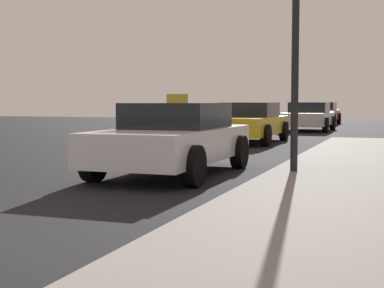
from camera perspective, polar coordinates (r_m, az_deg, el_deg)
name	(u,v)px	position (r m, az deg, el deg)	size (l,w,h in m)	color
street_lamp	(296,7)	(9.64, 10.31, 13.33)	(0.36, 0.36, 3.85)	black
car_white	(174,138)	(10.20, -1.81, 0.60)	(1.94, 4.12, 1.43)	white
car_yellow	(248,122)	(18.28, 5.60, 2.18)	(2.02, 4.28, 1.27)	yellow
car_silver	(309,116)	(26.07, 11.55, 2.72)	(2.05, 4.21, 1.27)	#B7B7BF
car_red	(321,113)	(33.80, 12.72, 3.03)	(1.98, 4.37, 1.27)	red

